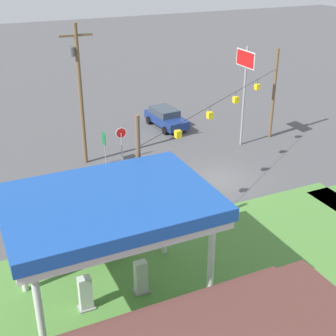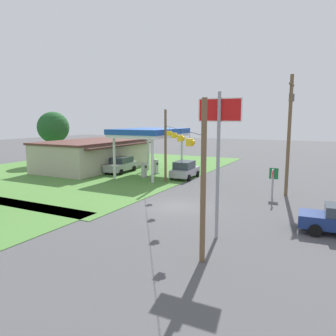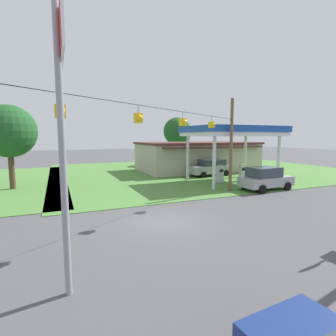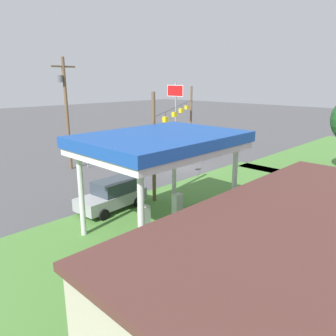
# 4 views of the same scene
# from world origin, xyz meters

# --- Properties ---
(ground_plane) EXTENTS (160.00, 160.00, 0.00)m
(ground_plane) POSITION_xyz_m (0.00, 0.00, 0.00)
(ground_plane) COLOR #4C4C4F
(grass_verge_station_corner) EXTENTS (36.00, 28.00, 0.04)m
(grass_verge_station_corner) POSITION_xyz_m (12.31, 17.27, 0.02)
(grass_verge_station_corner) COLOR #4C7F38
(grass_verge_station_corner) RESTS_ON ground
(gas_station_canopy) EXTENTS (8.29, 6.00, 5.23)m
(gas_station_canopy) POSITION_xyz_m (10.31, 8.30, 4.70)
(gas_station_canopy) COLOR silver
(gas_station_canopy) RESTS_ON ground
(gas_station_store) EXTENTS (14.36, 8.77, 3.60)m
(gas_station_store) POSITION_xyz_m (11.62, 17.25, 1.81)
(gas_station_store) COLOR #B2A893
(gas_station_store) RESTS_ON ground
(fuel_pump_near) EXTENTS (0.71, 0.56, 1.64)m
(fuel_pump_near) POSITION_xyz_m (9.04, 8.30, 0.78)
(fuel_pump_near) COLOR gray
(fuel_pump_near) RESTS_ON ground
(fuel_pump_far) EXTENTS (0.71, 0.56, 1.64)m
(fuel_pump_far) POSITION_xyz_m (11.58, 8.30, 0.78)
(fuel_pump_far) COLOR gray
(fuel_pump_far) RESTS_ON ground
(car_at_pumps_front) EXTENTS (4.54, 2.32, 1.86)m
(car_at_pumps_front) POSITION_xyz_m (10.54, 4.17, 0.95)
(car_at_pumps_front) COLOR #9E9EA3
(car_at_pumps_front) RESTS_ON ground
(car_at_pumps_rear) EXTENTS (4.96, 2.40, 1.83)m
(car_at_pumps_rear) POSITION_xyz_m (10.59, 12.43, 0.94)
(car_at_pumps_rear) COLOR #9E9EA3
(car_at_pumps_rear) RESTS_ON ground
(stop_sign_overhead) EXTENTS (0.22, 2.31, 7.66)m
(stop_sign_overhead) POSITION_xyz_m (-4.60, -4.61, 5.51)
(stop_sign_overhead) COLOR gray
(stop_sign_overhead) RESTS_ON ground
(signal_span_gantry) EXTENTS (15.70, 10.24, 7.18)m
(signal_span_gantry) POSITION_xyz_m (0.00, -0.01, 3.95)
(signal_span_gantry) COLOR brown
(signal_span_gantry) RESTS_ON ground
(tree_behind_station) EXTENTS (4.33, 4.33, 7.26)m
(tree_behind_station) POSITION_xyz_m (12.60, 25.22, 5.07)
(tree_behind_station) COLOR #4C3828
(tree_behind_station) RESTS_ON ground
(tree_west_verge) EXTENTS (4.20, 4.20, 6.81)m
(tree_west_verge) POSITION_xyz_m (-8.20, 12.51, 4.69)
(tree_west_verge) COLOR #4C3828
(tree_west_verge) RESTS_ON ground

